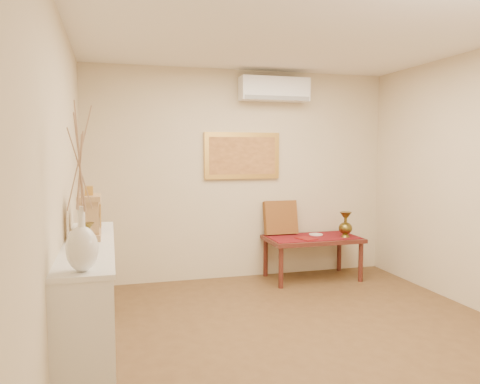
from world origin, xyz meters
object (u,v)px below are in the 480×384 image
object	(u,v)px
wooden_chest	(92,216)
low_table	(312,242)
white_vase	(80,189)
brass_urn_tall	(346,222)
display_ledge	(90,306)
mantel_clock	(90,216)

from	to	relation	value
wooden_chest	low_table	world-z (taller)	wooden_chest
white_vase	brass_urn_tall	distance (m)	4.09
brass_urn_tall	wooden_chest	xyz separation A→B (m)	(-3.06, -1.15, 0.35)
brass_urn_tall	wooden_chest	bearing A→B (deg)	-159.37
display_ledge	mantel_clock	distance (m)	0.68
low_table	display_ledge	bearing A→B (deg)	-144.90
brass_urn_tall	display_ledge	xyz separation A→B (m)	(-3.07, -1.74, -0.26)
brass_urn_tall	display_ledge	distance (m)	3.54
white_vase	display_ledge	bearing A→B (deg)	90.48
white_vase	low_table	size ratio (longest dim) A/B	0.78
brass_urn_tall	low_table	size ratio (longest dim) A/B	0.33
display_ledge	mantel_clock	bearing A→B (deg)	85.88
wooden_chest	brass_urn_tall	bearing A→B (deg)	20.63
mantel_clock	wooden_chest	size ratio (longest dim) A/B	1.68
white_vase	low_table	world-z (taller)	white_vase
white_vase	wooden_chest	xyz separation A→B (m)	(-0.00, 1.47, -0.35)
display_ledge	mantel_clock	world-z (taller)	mantel_clock
brass_urn_tall	white_vase	bearing A→B (deg)	-139.39
brass_urn_tall	display_ledge	bearing A→B (deg)	-150.48
brass_urn_tall	low_table	bearing A→B (deg)	160.29
display_ledge	wooden_chest	distance (m)	0.85
display_ledge	low_table	xyz separation A→B (m)	(2.67, 1.88, -0.01)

